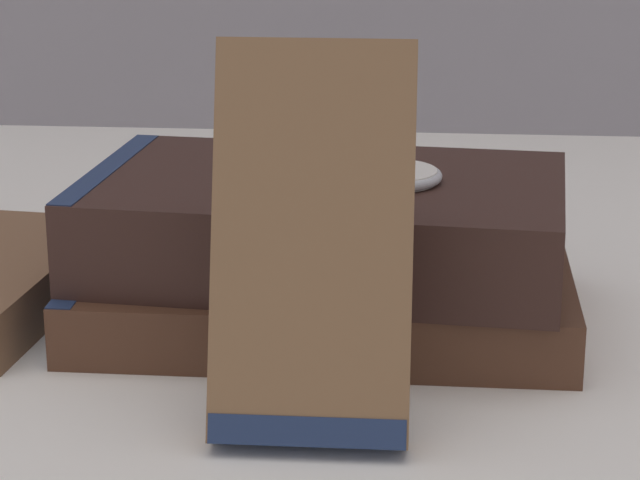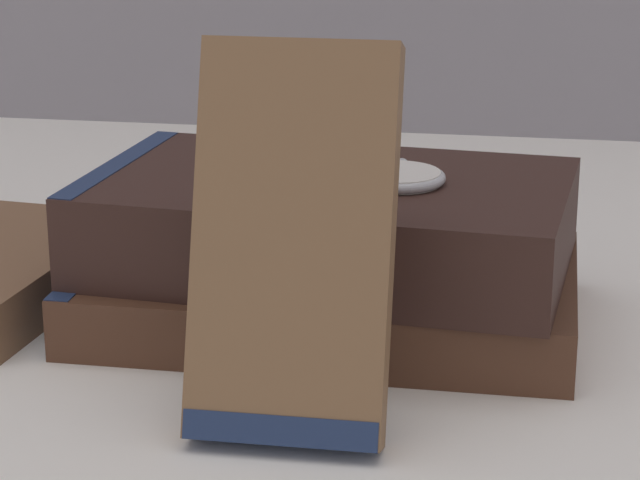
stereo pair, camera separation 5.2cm
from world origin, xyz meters
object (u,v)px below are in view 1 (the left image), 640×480
Objects in this scene: book_flat_bottom at (314,292)px; book_flat_top at (313,221)px; pocket_watch at (393,175)px; book_leaning_front at (313,256)px; reading_glasses at (202,237)px.

book_flat_top reaches higher than book_flat_bottom.
book_flat_top is at bearing 172.46° from pocket_watch.
book_leaning_front reaches higher than pocket_watch.
book_flat_top is 0.05m from pocket_watch.
book_leaning_front reaches higher than book_flat_bottom.
book_flat_top is at bearing 94.82° from book_leaning_front.
book_flat_top is at bearing -110.84° from book_flat_bottom.
book_flat_bottom is at bearing -55.88° from reading_glasses.
book_leaning_front is at bearing -104.38° from pocket_watch.
pocket_watch is 0.19m from reading_glasses.
book_leaning_front is 1.56× the size of reading_glasses.
book_flat_bottom reaches higher than reading_glasses.
pocket_watch is 0.49× the size of reading_glasses.
book_flat_bottom is at bearing 73.76° from book_flat_top.
book_flat_bottom is 0.13m from book_leaning_front.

